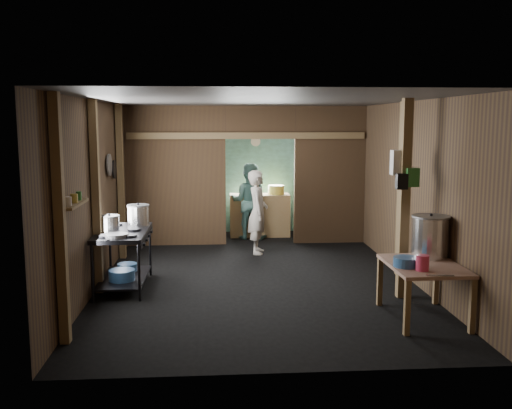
{
  "coord_description": "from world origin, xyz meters",
  "views": [
    {
      "loc": [
        -0.59,
        -8.45,
        2.3
      ],
      "look_at": [
        0.0,
        -0.2,
        1.1
      ],
      "focal_mm": 39.99,
      "sensor_mm": 36.0,
      "label": 1
    }
  ],
  "objects": [
    {
      "name": "partition_right",
      "position": [
        1.57,
        2.2,
        1.3
      ],
      "size": [
        1.35,
        0.1,
        2.6
      ],
      "primitive_type": "cube",
      "color": "#4A341A",
      "rests_on": "floor"
    },
    {
      "name": "partition_header",
      "position": [
        0.25,
        2.2,
        2.3
      ],
      "size": [
        1.3,
        0.1,
        0.6
      ],
      "primitive_type": "cube",
      "color": "#4A341A",
      "rests_on": "wall_back"
    },
    {
      "name": "post_right",
      "position": [
        2.18,
        -0.2,
        1.3
      ],
      "size": [
        0.1,
        0.12,
        2.6
      ],
      "primitive_type": "cube",
      "color": "brown",
      "rests_on": "floor"
    },
    {
      "name": "pan_lid_small",
      "position": [
        -2.21,
        0.8,
        1.55
      ],
      "size": [
        0.03,
        0.3,
        0.3
      ],
      "primitive_type": "cylinder",
      "rotation": [
        0.0,
        1.57,
        0.0
      ],
      "color": "black",
      "rests_on": "wall_left"
    },
    {
      "name": "stock_pot",
      "position": [
        2.03,
        -1.79,
        0.9
      ],
      "size": [
        0.55,
        0.55,
        0.53
      ],
      "primitive_type": null,
      "rotation": [
        0.0,
        0.0,
        0.21
      ],
      "color": "silver",
      "rests_on": "prep_table"
    },
    {
      "name": "yellow_tub",
      "position": [
        0.64,
        2.95,
        0.94
      ],
      "size": [
        0.33,
        0.33,
        0.18
      ],
      "primitive_type": "cylinder",
      "color": "gold",
      "rests_on": "back_counter"
    },
    {
      "name": "worker_back",
      "position": [
        0.06,
        2.68,
        0.75
      ],
      "size": [
        0.82,
        0.69,
        1.5
      ],
      "primitive_type": "imported",
      "rotation": [
        0.0,
        0.0,
        2.96
      ],
      "color": "#436B63",
      "rests_on": "floor"
    },
    {
      "name": "wall_shelf",
      "position": [
        -2.15,
        -2.1,
        1.4
      ],
      "size": [
        0.14,
        0.8,
        0.03
      ],
      "primitive_type": "cube",
      "color": "brown",
      "rests_on": "wall_left"
    },
    {
      "name": "post_left_a",
      "position": [
        -2.18,
        -2.6,
        1.3
      ],
      "size": [
        0.1,
        0.12,
        2.6
      ],
      "primitive_type": "cube",
      "color": "brown",
      "rests_on": "floor"
    },
    {
      "name": "partition_left",
      "position": [
        -1.32,
        2.2,
        1.3
      ],
      "size": [
        1.85,
        0.1,
        2.6
      ],
      "primitive_type": "cube",
      "color": "#4A341A",
      "rests_on": "floor"
    },
    {
      "name": "wall_front",
      "position": [
        0.0,
        -3.5,
        1.3
      ],
      "size": [
        4.5,
        0.0,
        2.6
      ],
      "primitive_type": "cube",
      "color": "#513A22",
      "rests_on": "ground"
    },
    {
      "name": "blue_tub_front",
      "position": [
        -1.88,
        -0.79,
        0.23
      ],
      "size": [
        0.36,
        0.36,
        0.15
      ],
      "primitive_type": "cylinder",
      "color": "#346096",
      "rests_on": "gas_range"
    },
    {
      "name": "wall_back",
      "position": [
        0.0,
        3.5,
        1.3
      ],
      "size": [
        4.5,
        0.0,
        2.6
      ],
      "primitive_type": "cube",
      "color": "#513A22",
      "rests_on": "ground"
    },
    {
      "name": "wall_right",
      "position": [
        2.25,
        0.0,
        1.3
      ],
      "size": [
        0.0,
        7.0,
        2.6
      ],
      "primitive_type": "cube",
      "color": "#513A22",
      "rests_on": "ground"
    },
    {
      "name": "jar_yellow",
      "position": [
        -2.15,
        -2.1,
        1.47
      ],
      "size": [
        0.08,
        0.08,
        0.1
      ],
      "primitive_type": "cylinder",
      "color": "gold",
      "rests_on": "wall_shelf"
    },
    {
      "name": "knife",
      "position": [
        1.81,
        -2.66,
        0.66
      ],
      "size": [
        0.3,
        0.07,
        0.01
      ],
      "primitive_type": "cube",
      "rotation": [
        0.0,
        0.0,
        -0.12
      ],
      "color": "silver",
      "rests_on": "prep_table"
    },
    {
      "name": "back_counter",
      "position": [
        0.3,
        2.95,
        0.42
      ],
      "size": [
        1.2,
        0.5,
        0.85
      ],
      "primitive_type": "cube",
      "color": "brown",
      "rests_on": "floor"
    },
    {
      "name": "jar_green",
      "position": [
        -2.15,
        -1.88,
        1.47
      ],
      "size": [
        0.06,
        0.06,
        0.1
      ],
      "primitive_type": "cylinder",
      "color": "#2D762D",
      "rests_on": "wall_shelf"
    },
    {
      "name": "floor",
      "position": [
        0.0,
        0.0,
        0.0
      ],
      "size": [
        4.5,
        7.0,
        0.0
      ],
      "primitive_type": "cube",
      "color": "black",
      "rests_on": "ground"
    },
    {
      "name": "gas_range",
      "position": [
        -1.88,
        -0.61,
        0.41
      ],
      "size": [
        0.71,
        1.38,
        0.81
      ],
      "primitive_type": null,
      "color": "black",
      "rests_on": "floor"
    },
    {
      "name": "cross_beam",
      "position": [
        0.0,
        2.15,
        2.05
      ],
      "size": [
        4.4,
        0.12,
        0.12
      ],
      "primitive_type": "cube",
      "color": "brown",
      "rests_on": "wall_left"
    },
    {
      "name": "wall_left",
      "position": [
        -2.25,
        0.0,
        1.3
      ],
      "size": [
        0.0,
        7.0,
        2.6
      ],
      "primitive_type": "cube",
      "color": "#513A22",
      "rests_on": "ground"
    },
    {
      "name": "jar_white",
      "position": [
        -2.15,
        -2.35,
        1.47
      ],
      "size": [
        0.07,
        0.07,
        0.1
      ],
      "primitive_type": "cylinder",
      "color": "white",
      "rests_on": "wall_shelf"
    },
    {
      "name": "bag_green",
      "position": [
        1.92,
        -1.36,
        1.6
      ],
      "size": [
        0.16,
        0.12,
        0.24
      ],
      "primitive_type": "cube",
      "color": "#2D762D",
      "rests_on": "post_free"
    },
    {
      "name": "bag_black",
      "position": [
        1.78,
        -1.38,
        1.55
      ],
      "size": [
        0.14,
        0.1,
        0.2
      ],
      "primitive_type": "cube",
      "color": "black",
      "rests_on": "post_free"
    },
    {
      "name": "post_left_c",
      "position": [
        -2.18,
        1.2,
        1.3
      ],
      "size": [
        0.1,
        0.12,
        2.6
      ],
      "primitive_type": "cube",
      "color": "brown",
      "rests_on": "floor"
    },
    {
      "name": "bag_white",
      "position": [
        1.8,
        -1.22,
        1.78
      ],
      "size": [
        0.22,
        0.15,
        0.32
      ],
      "primitive_type": "cube",
      "color": "white",
      "rests_on": "post_free"
    },
    {
      "name": "post_left_b",
      "position": [
        -2.18,
        -0.8,
        1.3
      ],
      "size": [
        0.1,
        0.12,
        2.6
      ],
      "primitive_type": "cube",
      "color": "brown",
      "rests_on": "floor"
    },
    {
      "name": "ceiling",
      "position": [
        0.0,
        0.0,
        2.6
      ],
      "size": [
        4.5,
        7.0,
        0.0
      ],
      "primitive_type": "cube",
      "color": "#423F3C",
      "rests_on": "ground"
    },
    {
      "name": "stove_pot_large",
      "position": [
        -1.71,
        -0.22,
        0.96
      ],
      "size": [
        0.42,
        0.42,
        0.33
      ],
      "primitive_type": null,
      "rotation": [
        0.0,
        0.0,
        -0.39
      ],
      "color": "silver",
      "rests_on": "gas_range"
    },
    {
      "name": "pink_bucket",
      "position": [
        1.7,
        -2.42,
        0.75
      ],
      "size": [
        0.19,
        0.19,
        0.18
      ],
      "primitive_type": "cylinder",
      "rotation": [
        0.0,
        0.0,
        -0.36
      ],
      "color": "#D73558",
      "rests_on": "prep_table"
    },
    {
      "name": "wall_clock",
      "position": [
        0.25,
        3.4,
        1.9
      ],
      "size": [
        0.2,
        0.03,
        0.2
      ],
      "primitive_type": "cylinder",
      "rotation": [
        1.57,
        0.0,
        0.0
      ],
      "color": "white",
      "rests_on": "wall_back"
    },
    {
      "name": "blue_tub_back",
      "position": [
        -1.88,
        -0.31,
        0.21
      ],
      "size": [
        0.28,
        0.28,
        0.11
      ],
      "primitive_type": "cylinder",
      "color": "#346096",
      "rests_on": "gas_range"
    },
    {
      "name": "post_free",
      "position": [
        1.85,
        -1.3,
        1.3
      ],
      "size": [
        0.12,
        0.12,
        2.6
      ],
      "primitive_type": "cube",
      "color": "brown",
      "rests_on": "floor"
    },
    {
      "name": "frying_pan",
      "position": [
        -1.88,
        -1.07,
        0.84
      ],
      "size": [
        0.44,
        0.58,
        0.07
      ],
      "primitive_type": null,
      "rotation": [
        0.0,
        0.0,
        0.34
      ],
      "color": "gray",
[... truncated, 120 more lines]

